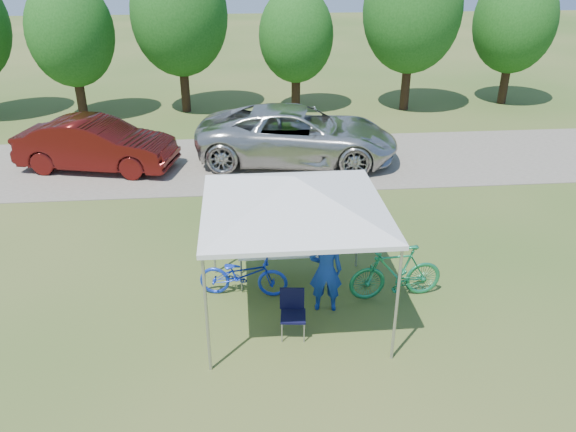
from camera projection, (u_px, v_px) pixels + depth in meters
The scene contains 13 objects.
ground at pixel (293, 310), 10.60m from camera, with size 100.00×100.00×0.00m, color #2D5119.
gravel_strip at pixel (268, 162), 17.76m from camera, with size 24.00×5.00×0.02m, color gray.
canopy at pixel (294, 180), 9.44m from camera, with size 4.53×4.53×3.00m.
treeline at pixel (250, 21), 21.61m from camera, with size 24.89×4.28×6.30m.
folding_table at pixel (283, 250), 11.27m from camera, with size 1.81×0.75×0.74m.
folding_chair at pixel (293, 308), 9.81m from camera, with size 0.48×0.49×0.85m.
cooler at pixel (259, 242), 11.15m from camera, with size 0.43×0.29×0.31m.
ice_cream_cup at pixel (306, 247), 11.23m from camera, with size 0.08×0.08×0.06m, color yellow.
cyclist at pixel (326, 270), 10.30m from camera, with size 0.61×0.40×1.68m, color navy.
bike_blue at pixel (243, 274), 10.90m from camera, with size 0.60×1.73×0.91m, color #1736CB.
bike_green at pixel (396, 272), 10.78m from camera, with size 0.52×1.84×1.11m, color #1C8050.
minivan at pixel (298, 135), 17.47m from camera, with size 2.85×6.18×1.72m, color #BCBBB7.
sedan at pixel (97, 144), 16.88m from camera, with size 1.64×4.70×1.55m, color #490E0C.
Camera 1 is at (-0.89, -8.70, 6.25)m, focal length 35.00 mm.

